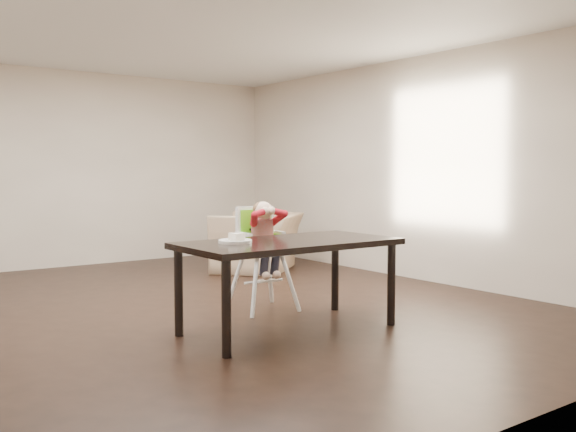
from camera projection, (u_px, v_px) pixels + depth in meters
name	position (u px, v px, depth m)	size (l,w,h in m)	color
ground	(195.00, 309.00, 6.14)	(7.00, 7.00, 0.00)	black
room_walls	(193.00, 114.00, 6.02)	(6.02, 7.02, 2.71)	#BEAE9D
dining_table	(289.00, 250.00, 5.28)	(1.80, 0.90, 0.75)	black
high_chair	(261.00, 233.00, 6.08)	(0.46, 0.46, 1.03)	white
plate	(236.00, 240.00, 5.09)	(0.28, 0.28, 0.08)	white
armchair	(258.00, 232.00, 8.53)	(1.16, 0.76, 1.02)	tan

